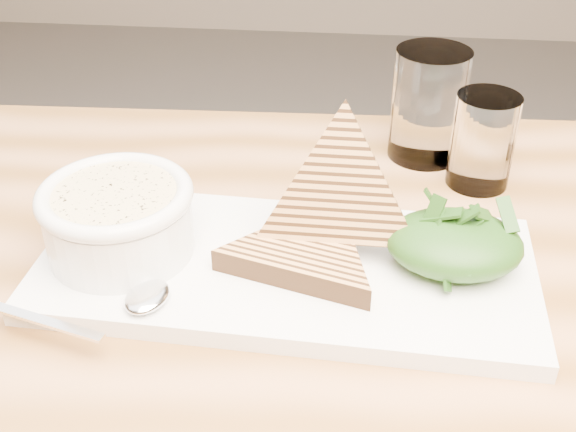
# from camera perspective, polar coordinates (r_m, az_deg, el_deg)

# --- Properties ---
(table_top) EXTENTS (1.13, 0.77, 0.04)m
(table_top) POSITION_cam_1_polar(r_m,az_deg,el_deg) (0.61, 4.26, -8.85)
(table_top) COLOR #B37849
(table_top) RESTS_ON ground
(table_leg_bl) EXTENTS (0.06, 0.06, 0.73)m
(table_leg_bl) POSITION_cam_1_polar(r_m,az_deg,el_deg) (1.22, -20.61, -10.07)
(table_leg_bl) COLOR #B37849
(table_leg_bl) RESTS_ON ground
(platter) EXTENTS (0.43, 0.21, 0.02)m
(platter) POSITION_cam_1_polar(r_m,az_deg,el_deg) (0.62, -0.18, -4.19)
(platter) COLOR white
(platter) RESTS_ON table_top
(soup_bowl) EXTENTS (0.13, 0.13, 0.05)m
(soup_bowl) POSITION_cam_1_polar(r_m,az_deg,el_deg) (0.63, -13.18, -0.80)
(soup_bowl) COLOR white
(soup_bowl) RESTS_ON platter
(soup) EXTENTS (0.11, 0.11, 0.01)m
(soup) POSITION_cam_1_polar(r_m,az_deg,el_deg) (0.62, -13.53, 1.48)
(soup) COLOR beige
(soup) RESTS_ON soup_bowl
(bowl_rim) EXTENTS (0.13, 0.13, 0.01)m
(bowl_rim) POSITION_cam_1_polar(r_m,az_deg,el_deg) (0.62, -13.55, 1.64)
(bowl_rim) COLOR white
(bowl_rim) RESTS_ON soup_bowl
(sandwich_flat) EXTENTS (0.20, 0.20, 0.02)m
(sandwich_flat) POSITION_cam_1_polar(r_m,az_deg,el_deg) (0.61, 1.44, -2.94)
(sandwich_flat) COLOR tan
(sandwich_flat) RESTS_ON platter
(sandwich_lean) EXTENTS (0.16, 0.15, 0.18)m
(sandwich_lean) POSITION_cam_1_polar(r_m,az_deg,el_deg) (0.61, 4.12, 1.65)
(sandwich_lean) COLOR tan
(sandwich_lean) RESTS_ON sandwich_flat
(salad_base) EXTENTS (0.11, 0.09, 0.04)m
(salad_base) POSITION_cam_1_polar(r_m,az_deg,el_deg) (0.62, 13.01, -2.14)
(salad_base) COLOR black
(salad_base) RESTS_ON platter
(arugula_pile) EXTENTS (0.11, 0.10, 0.05)m
(arugula_pile) POSITION_cam_1_polar(r_m,az_deg,el_deg) (0.61, 13.07, -1.77)
(arugula_pile) COLOR #285619
(arugula_pile) RESTS_ON platter
(spoon_bowl) EXTENTS (0.04, 0.05, 0.01)m
(spoon_bowl) POSITION_cam_1_polar(r_m,az_deg,el_deg) (0.58, -11.07, -6.27)
(spoon_bowl) COLOR silver
(spoon_bowl) RESTS_ON platter
(spoon_handle) EXTENTS (0.11, 0.04, 0.00)m
(spoon_handle) POSITION_cam_1_polar(r_m,az_deg,el_deg) (0.59, -18.93, -7.79)
(spoon_handle) COLOR silver
(spoon_handle) RESTS_ON platter
(glass_near) EXTENTS (0.08, 0.08, 0.12)m
(glass_near) POSITION_cam_1_polar(r_m,az_deg,el_deg) (0.80, 11.04, 8.62)
(glass_near) COLOR white
(glass_near) RESTS_ON table_top
(glass_far) EXTENTS (0.06, 0.06, 0.10)m
(glass_far) POSITION_cam_1_polar(r_m,az_deg,el_deg) (0.76, 15.13, 5.75)
(glass_far) COLOR white
(glass_far) RESTS_ON table_top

